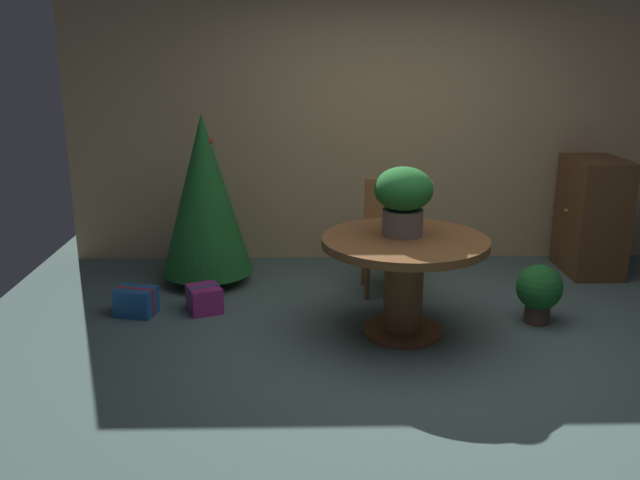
# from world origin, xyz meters

# --- Properties ---
(ground_plane) EXTENTS (6.60, 6.60, 0.00)m
(ground_plane) POSITION_xyz_m (0.00, 0.00, 0.00)
(ground_plane) COLOR #4C6660
(back_wall_panel) EXTENTS (6.00, 0.10, 2.60)m
(back_wall_panel) POSITION_xyz_m (0.00, 2.20, 1.30)
(back_wall_panel) COLOR tan
(back_wall_panel) RESTS_ON ground_plane
(round_dining_table) EXTENTS (1.17, 1.17, 0.72)m
(round_dining_table) POSITION_xyz_m (-0.08, 0.30, 0.51)
(round_dining_table) COLOR brown
(round_dining_table) RESTS_ON ground_plane
(flower_vase) EXTENTS (0.41, 0.41, 0.49)m
(flower_vase) POSITION_xyz_m (-0.09, 0.38, 1.00)
(flower_vase) COLOR #665B51
(flower_vase) RESTS_ON round_dining_table
(wooden_chair_far) EXTENTS (0.43, 0.40, 0.94)m
(wooden_chair_far) POSITION_xyz_m (-0.08, 1.25, 0.52)
(wooden_chair_far) COLOR brown
(wooden_chair_far) RESTS_ON ground_plane
(holiday_tree) EXTENTS (0.78, 0.78, 1.47)m
(holiday_tree) POSITION_xyz_m (-1.63, 1.44, 0.79)
(holiday_tree) COLOR brown
(holiday_tree) RESTS_ON ground_plane
(gift_box_purple) EXTENTS (0.32, 0.33, 0.20)m
(gift_box_purple) POSITION_xyz_m (-1.57, 0.76, 0.10)
(gift_box_purple) COLOR #9E287A
(gift_box_purple) RESTS_ON ground_plane
(gift_box_blue) EXTENTS (0.33, 0.27, 0.22)m
(gift_box_blue) POSITION_xyz_m (-2.09, 0.70, 0.11)
(gift_box_blue) COLOR #1E569E
(gift_box_blue) RESTS_ON ground_plane
(wooden_cabinet) EXTENTS (0.48, 0.68, 1.05)m
(wooden_cabinet) POSITION_xyz_m (1.81, 1.67, 0.52)
(wooden_cabinet) COLOR brown
(wooden_cabinet) RESTS_ON ground_plane
(potted_plant) EXTENTS (0.34, 0.34, 0.45)m
(potted_plant) POSITION_xyz_m (0.96, 0.49, 0.25)
(potted_plant) COLOR #4C382D
(potted_plant) RESTS_ON ground_plane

